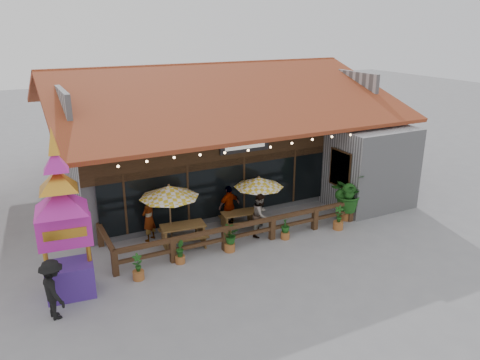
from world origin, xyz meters
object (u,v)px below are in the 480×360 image
umbrella_right (259,182)px  thai_sign_tower (61,204)px  tropical_plant (348,193)px  picnic_table_left (183,231)px  pedestrian (53,289)px  picnic_table_right (240,217)px  umbrella_left (169,192)px

umbrella_right → thai_sign_tower: (-7.61, -1.89, 1.11)m
tropical_plant → picnic_table_left: bearing=172.4°
umbrella_right → pedestrian: (-8.18, -2.92, -0.98)m
umbrella_right → picnic_table_left: 3.62m
picnic_table_right → thai_sign_tower: bearing=-163.6°
picnic_table_left → tropical_plant: (6.98, -0.93, 0.63)m
picnic_table_right → umbrella_right: bearing=-7.8°
picnic_table_right → thai_sign_tower: size_ratio=0.28×
thai_sign_tower → pedestrian: (-0.57, -1.04, -2.08)m
umbrella_right → pedestrian: bearing=-160.3°
umbrella_left → thai_sign_tower: size_ratio=0.45×
picnic_table_left → thai_sign_tower: 5.19m
thai_sign_tower → tropical_plant: (11.24, 0.74, -1.82)m
umbrella_left → picnic_table_left: (0.37, -0.30, -1.53)m
picnic_table_left → pedestrian: bearing=-150.8°
tropical_plant → pedestrian: (-11.81, -1.77, -0.27)m
umbrella_right → tropical_plant: 3.88m
umbrella_left → picnic_table_right: bearing=0.6°
umbrella_right → picnic_table_right: umbrella_right is taller
umbrella_right → tropical_plant: (3.63, -1.15, -0.71)m
picnic_table_left → pedestrian: (-4.83, -2.70, 0.36)m
umbrella_right → pedestrian: size_ratio=1.40×
umbrella_left → pedestrian: umbrella_left is taller
umbrella_left → thai_sign_tower: bearing=-153.2°
picnic_table_right → tropical_plant: (4.44, -1.26, 0.69)m
umbrella_left → picnic_table_left: bearing=-39.3°
picnic_table_left → thai_sign_tower: thai_sign_tower is taller
umbrella_left → umbrella_right: umbrella_left is taller
thai_sign_tower → picnic_table_left: bearing=21.3°
picnic_table_right → thai_sign_tower: (-6.81, -2.00, 2.51)m
umbrella_left → umbrella_right: size_ratio=1.02×
umbrella_left → tropical_plant: size_ratio=1.26×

